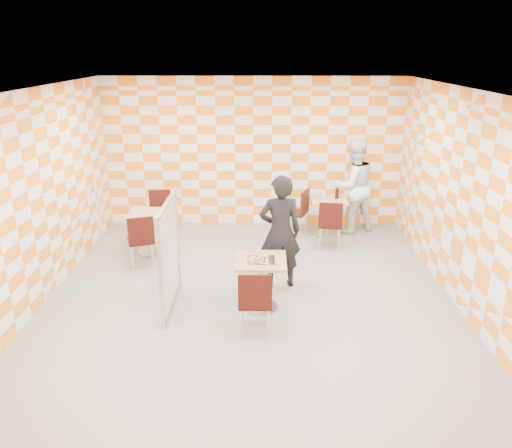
{
  "coord_description": "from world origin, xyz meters",
  "views": [
    {
      "loc": [
        0.19,
        -6.47,
        3.52
      ],
      "look_at": [
        0.1,
        0.2,
        1.15
      ],
      "focal_mm": 35.0,
      "sensor_mm": 36.0,
      "label": 1
    }
  ],
  "objects": [
    {
      "name": "room_shell",
      "position": [
        0.0,
        0.54,
        1.5
      ],
      "size": [
        7.0,
        7.0,
        7.0
      ],
      "color": "gray",
      "rests_on": "ground"
    },
    {
      "name": "chair_empty_far",
      "position": [
        -1.78,
        2.67,
        0.54
      ],
      "size": [
        0.49,
        0.5,
        0.92
      ],
      "color": "black",
      "rests_on": "ground"
    },
    {
      "name": "main_table",
      "position": [
        0.17,
        -0.14,
        0.51
      ],
      "size": [
        0.7,
        0.7,
        0.75
      ],
      "color": "tan",
      "rests_on": "ground"
    },
    {
      "name": "partition",
      "position": [
        -1.11,
        -0.06,
        0.79
      ],
      "size": [
        0.08,
        1.38,
        1.55
      ],
      "color": "white",
      "rests_on": "ground"
    },
    {
      "name": "second_table",
      "position": [
        1.47,
        2.8,
        0.51
      ],
      "size": [
        0.7,
        0.7,
        0.75
      ],
      "color": "tan",
      "rests_on": "ground"
    },
    {
      "name": "chair_second_side",
      "position": [
        0.92,
        2.81,
        0.54
      ],
      "size": [
        0.56,
        0.55,
        0.92
      ],
      "color": "black",
      "rests_on": "ground"
    },
    {
      "name": "sport_bottle",
      "position": [
        1.38,
        2.86,
        0.84
      ],
      "size": [
        0.06,
        0.06,
        0.2
      ],
      "color": "white",
      "rests_on": "second_table"
    },
    {
      "name": "man_dark",
      "position": [
        0.46,
        0.59,
        0.89
      ],
      "size": [
        0.7,
        0.51,
        1.77
      ],
      "primitive_type": "imported",
      "rotation": [
        0.0,
        0.0,
        3.28
      ],
      "color": "black",
      "rests_on": "ground"
    },
    {
      "name": "chair_main_front",
      "position": [
        0.1,
        -0.9,
        0.54
      ],
      "size": [
        0.42,
        0.43,
        0.92
      ],
      "color": "black",
      "rests_on": "ground"
    },
    {
      "name": "soda_bottle",
      "position": [
        1.63,
        2.82,
        0.85
      ],
      "size": [
        0.07,
        0.07,
        0.23
      ],
      "color": "black",
      "rests_on": "second_table"
    },
    {
      "name": "empty_table",
      "position": [
        -1.84,
        1.89,
        0.51
      ],
      "size": [
        0.7,
        0.7,
        0.75
      ],
      "color": "tan",
      "rests_on": "ground"
    },
    {
      "name": "chair_empty_near",
      "position": [
        -1.83,
        1.23,
        0.54
      ],
      "size": [
        0.54,
        0.55,
        0.92
      ],
      "color": "black",
      "rests_on": "ground"
    },
    {
      "name": "chair_second_front",
      "position": [
        1.42,
        2.07,
        0.54
      ],
      "size": [
        0.47,
        0.48,
        0.92
      ],
      "color": "black",
      "rests_on": "ground"
    },
    {
      "name": "pizza_on_foil",
      "position": [
        0.17,
        -0.16,
        0.77
      ],
      "size": [
        0.4,
        0.4,
        0.04
      ],
      "color": "silver",
      "rests_on": "main_table"
    },
    {
      "name": "man_white",
      "position": [
        1.97,
        3.05,
        0.94
      ],
      "size": [
        1.11,
        1.0,
        1.88
      ],
      "primitive_type": "imported",
      "rotation": [
        0.0,
        0.0,
        3.52
      ],
      "color": "white",
      "rests_on": "ground"
    }
  ]
}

